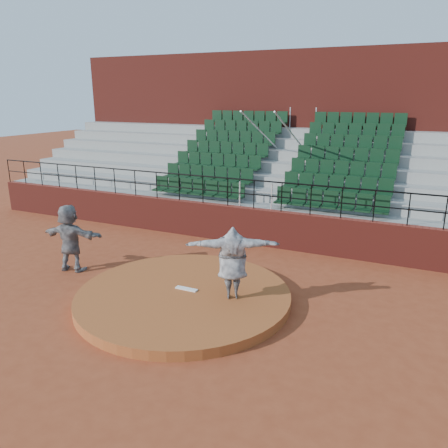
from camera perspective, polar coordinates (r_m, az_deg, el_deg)
The scene contains 9 objects.
ground at distance 11.53m, azimuth -5.27°, elevation -9.91°, with size 90.00×90.00×0.00m, color brown.
pitchers_mound at distance 11.48m, azimuth -5.28°, elevation -9.35°, with size 5.50×5.50×0.25m, color #9E4E23.
pitching_rubber at distance 11.53m, azimuth -4.93°, elevation -8.43°, with size 0.60×0.15×0.03m, color white.
boundary_wall at distance 15.52m, azimuth 3.85°, elevation -0.29°, with size 24.00×0.30×1.30m, color maroon.
wall_railing at distance 15.19m, azimuth 3.95°, elevation 4.70°, with size 24.04×0.05×1.03m.
seating_deck at distance 18.69m, azimuth 7.91°, elevation 4.99°, with size 24.00×5.97×4.63m.
press_box_facade at distance 22.20m, azimuth 11.19°, elevation 12.10°, with size 24.00×3.00×7.10m, color maroon.
pitcher at distance 10.73m, azimuth 1.11°, elevation -5.06°, with size 2.26×0.62×1.84m, color black.
fielder at distance 13.80m, azimuth -19.47°, elevation -1.73°, with size 1.90×0.61×2.05m, color black.
Camera 1 is at (5.24, -8.92, 5.10)m, focal length 35.00 mm.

